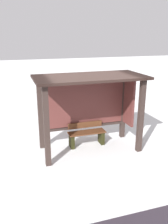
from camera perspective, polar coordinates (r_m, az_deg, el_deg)
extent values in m
plane|color=silver|center=(8.00, 1.33, -8.71)|extent=(60.00, 60.00, 0.00)
cube|color=#342823|center=(6.68, -8.83, -3.57)|extent=(0.15, 0.15, 2.33)
cube|color=#342823|center=(7.64, 13.27, -1.07)|extent=(0.15, 0.15, 2.33)
cube|color=#342823|center=(7.79, -10.25, -0.48)|extent=(0.15, 0.15, 2.33)
cube|color=#342823|center=(8.63, 9.27, 1.39)|extent=(0.15, 0.15, 2.33)
cube|color=black|center=(7.26, 1.46, 8.25)|extent=(3.34, 1.62, 0.08)
cube|color=brown|center=(8.02, 0.01, 2.26)|extent=(2.76, 0.08, 1.58)
cube|color=#342823|center=(8.27, 0.05, -3.46)|extent=(2.76, 0.06, 0.08)
cube|color=brown|center=(8.23, 10.56, 2.36)|extent=(0.08, 0.66, 1.58)
cube|color=#57311B|center=(8.06, 0.66, -4.82)|extent=(1.25, 0.41, 0.03)
cube|color=#57311B|center=(8.15, 0.25, -3.06)|extent=(1.19, 0.04, 0.20)
cube|color=black|center=(8.32, 4.10, -5.93)|extent=(0.12, 0.35, 0.45)
cube|color=black|center=(8.02, -2.93, -6.86)|extent=(0.12, 0.35, 0.45)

